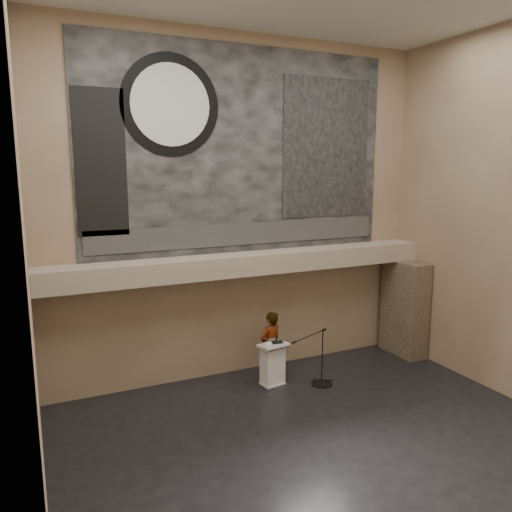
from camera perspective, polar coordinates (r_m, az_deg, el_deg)
name	(u,v)px	position (r m, az deg, el deg)	size (l,w,h in m)	color
floor	(325,444)	(10.48, 7.88, -20.47)	(10.00, 10.00, 0.00)	black
wall_back	(243,210)	(12.60, -1.54, 5.29)	(10.00, 0.02, 8.50)	#806751
wall_left	(26,246)	(7.61, -24.81, 1.09)	(0.02, 8.00, 8.50)	#806751
soffit	(249,263)	(12.42, -0.78, -0.84)	(10.00, 0.80, 0.50)	gray
sprinkler_left	(188,281)	(11.88, -7.74, -2.82)	(0.04, 0.04, 0.06)	#B2893D
sprinkler_right	(315,268)	(13.31, 6.81, -1.39)	(0.04, 0.04, 0.06)	#B2893D
banner	(243,151)	(12.53, -1.51, 11.90)	(8.00, 0.05, 5.00)	black
banner_text_strip	(244,234)	(12.60, -1.40, 2.55)	(7.76, 0.02, 0.55)	#2F2F2F
banner_clock_rim	(171,105)	(11.97, -9.74, 16.64)	(2.30, 2.30, 0.02)	black
banner_clock_face	(171,105)	(11.95, -9.71, 16.65)	(1.84, 1.84, 0.02)	silver
banner_building_print	(327,148)	(13.63, 8.07, 12.09)	(2.60, 0.02, 3.60)	black
banner_brick_print	(101,163)	(11.57, -17.33, 10.10)	(1.10, 0.02, 3.20)	black
stone_pier	(404,308)	(14.92, 16.60, -5.70)	(0.60, 1.40, 2.70)	#443829
lectern	(273,365)	(12.47, 1.91, -12.32)	(0.73, 0.57, 1.13)	silver
binder	(277,342)	(12.29, 2.46, -9.84)	(0.26, 0.21, 0.04)	black
papers	(270,344)	(12.25, 1.64, -9.99)	(0.19, 0.26, 0.01)	white
speaker_person	(270,346)	(12.70, 1.66, -10.26)	(0.65, 0.43, 1.78)	white
mic_stand	(321,377)	(12.77, 7.41, -13.51)	(1.37, 0.73, 1.44)	black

